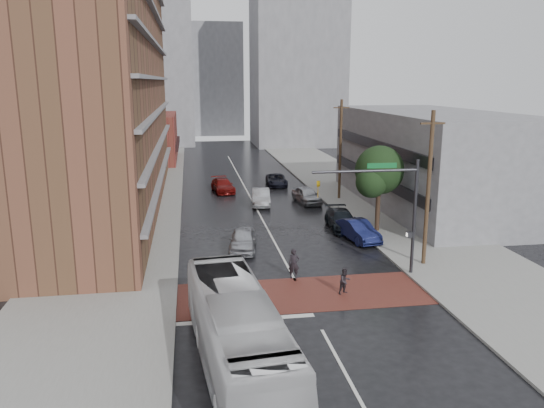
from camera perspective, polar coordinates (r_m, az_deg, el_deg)
ground at (r=29.93m, az=3.50°, el=-10.01°), size 160.00×160.00×0.00m
crosswalk at (r=30.38m, az=3.30°, el=-9.63°), size 14.00×5.00×0.02m
sidewalk_west at (r=53.45m, az=-14.52°, el=0.06°), size 9.00×90.00×0.15m
sidewalk_east at (r=55.97m, az=9.59°, el=0.88°), size 9.00×90.00×0.15m
apartment_block at (r=51.55m, az=-18.40°, el=14.97°), size 10.00×44.00×28.00m
storefront_west at (r=81.51m, az=-13.11°, el=6.95°), size 8.00×16.00×7.00m
building_east at (r=52.50m, az=16.69°, el=4.62°), size 11.00×26.00×9.00m
distant_tower_west at (r=105.27m, az=-13.67°, el=15.05°), size 18.00×16.00×32.00m
distant_tower_east at (r=101.07m, az=2.71°, el=16.62°), size 16.00×14.00×36.00m
distant_tower_center at (r=122.02m, az=-6.18°, el=13.13°), size 12.00×10.00×24.00m
street_tree at (r=42.12m, az=11.48°, el=3.26°), size 4.20×4.10×6.90m
signal_mast at (r=32.44m, az=12.81°, el=0.30°), size 6.50×0.30×7.20m
utility_pole_near at (r=34.87m, az=16.47°, el=1.65°), size 1.60×0.26×10.00m
utility_pole_far at (r=53.39m, az=7.36°, el=5.88°), size 1.60×0.26×10.00m
transit_bus at (r=22.30m, az=-3.76°, el=-13.69°), size 4.01×12.36×3.38m
pedestrian_a at (r=32.33m, az=2.38°, el=-6.46°), size 0.71×0.51×1.84m
pedestrian_b at (r=30.39m, az=7.85°, el=-8.22°), size 0.89×0.81×1.51m
car_travel_a at (r=37.61m, az=-3.15°, el=-3.86°), size 2.53×4.81×1.56m
car_travel_b at (r=51.14m, az=-1.21°, el=0.73°), size 2.16×4.98×1.59m
car_travel_c at (r=57.56m, az=-5.32°, el=1.99°), size 2.67×5.17×1.43m
suv_travel at (r=60.77m, az=0.49°, el=2.60°), size 2.54×4.99×1.35m
car_parked_near at (r=40.39m, az=9.26°, el=-2.84°), size 2.43×4.89×1.54m
car_parked_mid at (r=43.47m, az=7.48°, el=-1.66°), size 2.39×5.27×1.50m
car_parked_far at (r=52.18m, az=3.76°, el=0.97°), size 2.56×4.93×1.60m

